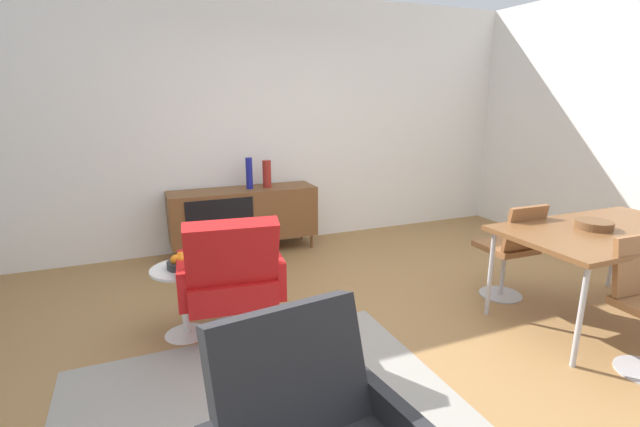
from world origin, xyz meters
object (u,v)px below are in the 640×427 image
vase_cobalt (249,173)px  dining_table (607,235)px  lounge_chair_red (231,277)px  side_table_round (184,294)px  dining_chair_back_left (511,247)px  vase_sculptural_dark (267,174)px  wooden_bowl_on_table (594,225)px  sideboard (244,214)px  fruit_bowl (181,262)px

vase_cobalt → dining_table: 3.36m
lounge_chair_red → side_table_round: lounge_chair_red is taller
vase_cobalt → lounge_chair_red: bearing=-108.2°
dining_chair_back_left → side_table_round: dining_chair_back_left is taller
vase_sculptural_dark → wooden_bowl_on_table: bearing=-55.2°
side_table_round → wooden_bowl_on_table: bearing=-18.1°
sideboard → dining_table: size_ratio=1.00×
vase_cobalt → vase_sculptural_dark: size_ratio=1.13×
sideboard → lounge_chair_red: bearing=-105.9°
fruit_bowl → wooden_bowl_on_table: bearing=-18.1°
dining_table → dining_chair_back_left: dining_chair_back_left is taller
dining_chair_back_left → side_table_round: bearing=170.4°
vase_cobalt → vase_sculptural_dark: vase_cobalt is taller
sideboard → vase_sculptural_dark: 0.51m
side_table_round → fruit_bowl: (0.00, -0.00, 0.24)m
vase_sculptural_dark → wooden_bowl_on_table: 3.14m
dining_chair_back_left → lounge_chair_red: size_ratio=0.90×
sideboard → vase_cobalt: (0.08, 0.00, 0.45)m
sideboard → fruit_bowl: 1.83m
dining_chair_back_left → side_table_round: size_ratio=1.65×
vase_cobalt → wooden_bowl_on_table: vase_cobalt is taller
side_table_round → vase_cobalt: bearing=60.8°
vase_cobalt → fruit_bowl: 1.89m
dining_table → fruit_bowl: (-2.98, 1.00, -0.13)m
vase_cobalt → lounge_chair_red: 1.95m
side_table_round → fruit_bowl: fruit_bowl is taller
vase_sculptural_dark → fruit_bowl: (-1.11, -1.63, -0.31)m
dining_chair_back_left → fruit_bowl: bearing=170.4°
lounge_chair_red → side_table_round: bearing=149.6°
vase_cobalt → vase_sculptural_dark: bearing=0.0°
sideboard → lounge_chair_red: 1.88m
sideboard → dining_chair_back_left: size_ratio=1.87×
sideboard → fruit_bowl: size_ratio=8.00×
dining_chair_back_left → vase_cobalt: bearing=129.8°
vase_cobalt → wooden_bowl_on_table: 3.26m
vase_sculptural_dark → fruit_bowl: vase_sculptural_dark is taller
lounge_chair_red → fruit_bowl: size_ratio=4.73×
dining_table → fruit_bowl: 3.15m
vase_sculptural_dark → dining_chair_back_left: 2.61m
sideboard → wooden_bowl_on_table: 3.32m
sideboard → wooden_bowl_on_table: (2.07, -2.58, 0.33)m
dining_table → vase_cobalt: bearing=128.3°
sideboard → vase_cobalt: bearing=1.3°
wooden_bowl_on_table → dining_chair_back_left: dining_chair_back_left is taller
fruit_bowl → dining_chair_back_left: bearing=-9.6°
dining_chair_back_left → fruit_bowl: (-2.63, 0.44, 0.09)m
sideboard → dining_table: bearing=-50.6°
vase_sculptural_dark → dining_table: vase_sculptural_dark is taller
side_table_round → dining_chair_back_left: bearing=-9.6°
fruit_bowl → vase_cobalt: bearing=60.9°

